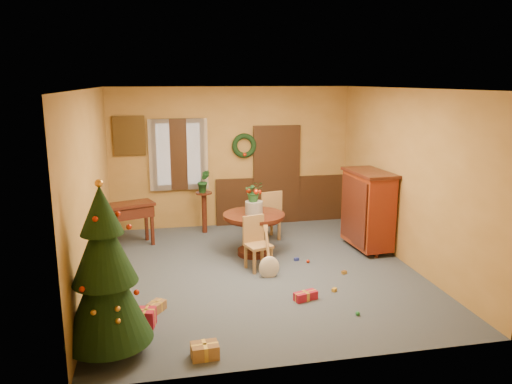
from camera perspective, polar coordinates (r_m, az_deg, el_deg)
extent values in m
plane|color=#343D4C|center=(8.18, 0.30, -9.03)|extent=(5.50, 5.50, 0.00)
plane|color=silver|center=(7.60, 0.32, 11.74)|extent=(5.50, 5.50, 0.00)
plane|color=olive|center=(10.43, -2.78, 3.97)|extent=(5.00, 0.00, 5.00)
plane|color=olive|center=(5.18, 6.55, -5.08)|extent=(5.00, 0.00, 5.00)
plane|color=olive|center=(7.66, -18.32, 0.17)|extent=(0.00, 5.50, 5.50)
plane|color=olive|center=(8.62, 16.82, 1.60)|extent=(0.00, 5.50, 5.50)
cube|color=black|center=(10.78, 2.83, -0.89)|extent=(2.80, 0.06, 1.00)
cube|color=black|center=(10.63, 2.35, 1.96)|extent=(1.00, 0.08, 2.10)
cube|color=white|center=(10.67, 2.31, 1.72)|extent=(0.80, 0.03, 1.90)
cube|color=black|center=(10.26, -8.85, 4.26)|extent=(1.05, 0.08, 1.45)
cube|color=white|center=(10.29, -8.85, 4.28)|extent=(0.88, 0.03, 1.25)
cube|color=white|center=(10.20, -10.97, 4.13)|extent=(0.42, 0.02, 1.45)
cube|color=white|center=(10.23, -6.70, 4.30)|extent=(0.42, 0.02, 1.45)
torus|color=black|center=(10.35, -1.36, 5.32)|extent=(0.51, 0.11, 0.51)
cube|color=#4C3819|center=(10.22, -14.28, 6.25)|extent=(0.62, 0.05, 0.78)
cube|color=gray|center=(10.25, -14.28, 6.27)|extent=(0.48, 0.02, 0.62)
cylinder|color=black|center=(8.71, -0.24, -2.69)|extent=(1.09, 1.09, 0.06)
cylinder|color=black|center=(8.72, -0.24, -3.06)|extent=(0.97, 0.97, 0.04)
cylinder|color=black|center=(8.80, -0.24, -4.88)|extent=(0.17, 0.17, 0.60)
cylinder|color=black|center=(8.91, -0.24, -6.85)|extent=(0.58, 0.58, 0.10)
cylinder|color=slate|center=(8.67, -0.24, -1.80)|extent=(0.30, 0.30, 0.22)
imported|color=#1E4C23|center=(8.60, -0.24, 0.07)|extent=(0.32, 0.28, 0.35)
cube|color=olive|center=(8.11, 0.27, -6.16)|extent=(0.47, 0.47, 0.05)
cube|color=olive|center=(8.18, -0.30, -4.20)|extent=(0.37, 0.14, 0.45)
cube|color=olive|center=(8.38, 0.70, -7.07)|extent=(0.05, 0.05, 0.39)
cube|color=olive|center=(8.24, -1.19, -7.41)|extent=(0.05, 0.05, 0.39)
cube|color=olive|center=(8.12, 1.74, -7.72)|extent=(0.05, 0.05, 0.39)
cube|color=olive|center=(7.99, -0.19, -8.08)|extent=(0.05, 0.05, 0.39)
cube|color=olive|center=(9.65, 1.31, -2.78)|extent=(0.50, 0.50, 0.05)
cube|color=olive|center=(9.41, 1.81, -1.47)|extent=(0.42, 0.13, 0.50)
cube|color=olive|center=(9.49, 0.79, -4.53)|extent=(0.05, 0.05, 0.43)
cube|color=olive|center=(9.63, 2.66, -4.28)|extent=(0.05, 0.05, 0.43)
cube|color=olive|center=(9.79, -0.04, -3.98)|extent=(0.05, 0.05, 0.43)
cube|color=olive|center=(9.93, 1.78, -3.76)|extent=(0.05, 0.05, 0.43)
cylinder|color=black|center=(10.11, -5.92, -2.41)|extent=(0.10, 0.10, 0.81)
cylinder|color=black|center=(10.01, -5.97, -0.11)|extent=(0.32, 0.32, 0.03)
imported|color=#19471E|center=(9.96, -6.00, 1.25)|extent=(0.25, 0.21, 0.46)
cylinder|color=#382111|center=(6.10, -16.32, -16.43)|extent=(0.12, 0.12, 0.21)
cone|color=black|center=(5.82, -16.72, -10.83)|extent=(0.98, 0.98, 1.15)
cone|color=black|center=(5.64, -17.07, -5.86)|extent=(0.71, 0.71, 0.84)
cone|color=black|center=(5.53, -17.33, -1.92)|extent=(0.46, 0.46, 0.53)
sphere|color=gold|center=(5.46, -17.53, 0.96)|extent=(0.09, 0.09, 0.09)
cube|color=black|center=(9.43, -14.46, -1.42)|extent=(1.02, 0.74, 0.05)
cube|color=black|center=(9.47, -14.41, -2.25)|extent=(0.96, 0.68, 0.20)
cube|color=black|center=(9.57, -16.66, -3.91)|extent=(0.16, 0.32, 0.76)
cube|color=black|center=(9.52, -11.97, -3.73)|extent=(0.16, 0.32, 0.76)
cube|color=#5A110A|center=(9.20, 12.66, -1.97)|extent=(0.60, 1.10, 1.32)
cube|color=black|center=(9.06, 12.87, 2.17)|extent=(0.67, 1.17, 0.05)
cylinder|color=black|center=(9.02, 13.60, -6.97)|extent=(0.07, 0.07, 0.10)
cylinder|color=black|center=(9.79, 11.40, -5.29)|extent=(0.07, 0.07, 0.10)
cube|color=brown|center=(5.85, -5.87, -17.59)|extent=(0.32, 0.24, 0.16)
cube|color=gold|center=(5.85, -5.87, -17.59)|extent=(0.31, 0.05, 0.16)
cube|color=gold|center=(5.85, -5.87, -17.59)|extent=(0.06, 0.23, 0.16)
cube|color=maroon|center=(6.59, -12.45, -13.86)|extent=(0.27, 0.27, 0.22)
cube|color=gold|center=(6.59, -12.45, -13.86)|extent=(0.23, 0.08, 0.23)
cube|color=gold|center=(6.59, -12.45, -13.86)|extent=(0.08, 0.23, 0.23)
cube|color=brown|center=(6.97, -11.28, -12.70)|extent=(0.27, 0.29, 0.13)
cube|color=gold|center=(6.97, -11.28, -12.70)|extent=(0.16, 0.21, 0.13)
cube|color=gold|center=(6.97, -11.28, -12.70)|extent=(0.16, 0.12, 0.13)
cube|color=maroon|center=(7.20, 5.68, -11.72)|extent=(0.36, 0.23, 0.12)
cube|color=gold|center=(7.20, 5.68, -11.72)|extent=(0.33, 0.12, 0.12)
cube|color=gold|center=(7.20, 5.68, -11.72)|extent=(0.09, 0.15, 0.12)
cube|color=navy|center=(8.65, 4.65, -7.66)|extent=(0.09, 0.07, 0.05)
sphere|color=#227D38|center=(6.87, 11.55, -13.45)|extent=(0.06, 0.06, 0.06)
cube|color=#B78822|center=(7.52, 8.94, -10.99)|extent=(0.09, 0.09, 0.05)
sphere|color=red|center=(8.56, 5.96, -7.88)|extent=(0.06, 0.06, 0.06)
cube|color=gold|center=(8.18, 10.04, -9.03)|extent=(0.09, 0.07, 0.05)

